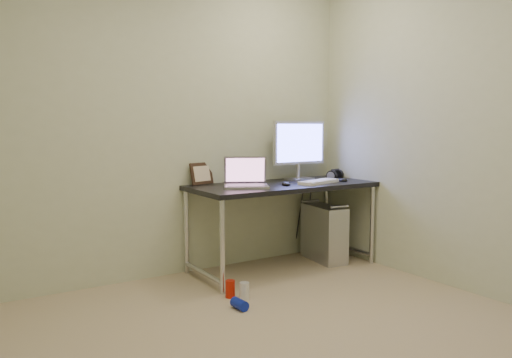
% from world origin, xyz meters
% --- Properties ---
extents(floor, '(3.50, 3.50, 0.00)m').
position_xyz_m(floor, '(0.00, 0.00, 0.00)').
color(floor, tan).
rests_on(floor, ground).
extents(wall_back, '(3.50, 0.02, 2.50)m').
position_xyz_m(wall_back, '(0.00, 1.75, 1.25)').
color(wall_back, beige).
rests_on(wall_back, ground).
extents(wall_right, '(0.02, 3.50, 2.50)m').
position_xyz_m(wall_right, '(1.75, 0.00, 1.25)').
color(wall_right, beige).
rests_on(wall_right, ground).
extents(desk, '(1.63, 0.71, 0.75)m').
position_xyz_m(desk, '(0.94, 1.39, 0.67)').
color(desk, black).
rests_on(desk, ground).
extents(tower_computer, '(0.28, 0.52, 0.55)m').
position_xyz_m(tower_computer, '(1.41, 1.40, 0.26)').
color(tower_computer, '#B6B6BB').
rests_on(tower_computer, ground).
extents(cable_a, '(0.01, 0.16, 0.69)m').
position_xyz_m(cable_a, '(1.36, 1.70, 0.40)').
color(cable_a, black).
rests_on(cable_a, ground).
extents(cable_b, '(0.02, 0.11, 0.71)m').
position_xyz_m(cable_b, '(1.45, 1.68, 0.38)').
color(cable_b, black).
rests_on(cable_b, ground).
extents(can_red, '(0.09, 0.09, 0.13)m').
position_xyz_m(can_red, '(0.17, 0.98, 0.06)').
color(can_red, red).
rests_on(can_red, ground).
extents(can_white, '(0.08, 0.08, 0.13)m').
position_xyz_m(can_white, '(0.23, 0.88, 0.06)').
color(can_white, silver).
rests_on(can_white, ground).
extents(can_blue, '(0.08, 0.13, 0.07)m').
position_xyz_m(can_blue, '(0.10, 0.73, 0.04)').
color(can_blue, '#0E1FA4').
rests_on(can_blue, ground).
extents(laptop, '(0.45, 0.42, 0.25)m').
position_xyz_m(laptop, '(0.55, 1.37, 0.81)').
color(laptop, silver).
rests_on(laptop, desk).
extents(monitor, '(0.58, 0.18, 0.54)m').
position_xyz_m(monitor, '(1.27, 1.60, 1.07)').
color(monitor, silver).
rests_on(monitor, desk).
extents(keyboard, '(0.46, 0.26, 0.03)m').
position_xyz_m(keyboard, '(1.22, 1.25, 0.76)').
color(keyboard, white).
rests_on(keyboard, desk).
extents(mouse_right, '(0.08, 0.12, 0.04)m').
position_xyz_m(mouse_right, '(1.50, 1.26, 0.77)').
color(mouse_right, black).
rests_on(mouse_right, desk).
extents(mouse_left, '(0.10, 0.12, 0.04)m').
position_xyz_m(mouse_left, '(0.88, 1.27, 0.77)').
color(mouse_left, black).
rests_on(mouse_left, desk).
extents(headphones, '(0.19, 0.11, 0.11)m').
position_xyz_m(headphones, '(1.62, 1.49, 0.78)').
color(headphones, black).
rests_on(headphones, desk).
extents(picture_frame, '(0.24, 0.13, 0.19)m').
position_xyz_m(picture_frame, '(0.32, 1.72, 0.84)').
color(picture_frame, black).
rests_on(picture_frame, desk).
extents(webcam, '(0.04, 0.04, 0.11)m').
position_xyz_m(webcam, '(0.58, 1.65, 0.83)').
color(webcam, silver).
rests_on(webcam, desk).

